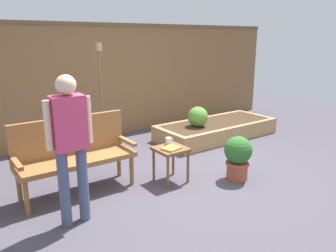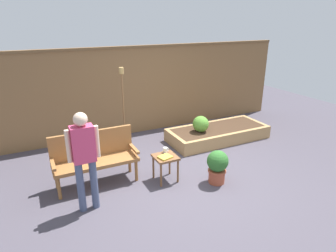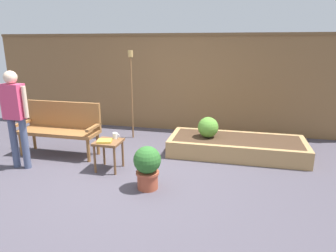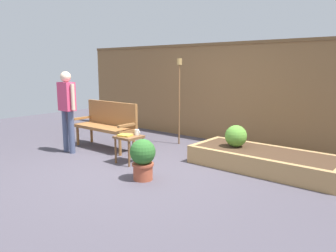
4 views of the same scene
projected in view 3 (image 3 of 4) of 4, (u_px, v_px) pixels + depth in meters
The scene contains 11 objects.
ground_plane at pixel (129, 174), 4.65m from camera, with size 14.00×14.00×0.00m, color #47424C.
fence_back at pixel (168, 82), 6.79m from camera, with size 8.40×0.14×2.16m.
garden_bench at pixel (61, 124), 5.38m from camera, with size 1.44×0.48×0.94m.
side_table at pixel (108, 146), 4.70m from camera, with size 0.40×0.40×0.48m.
cup_on_table at pixel (115, 136), 4.78m from camera, with size 0.12×0.08×0.10m.
book_on_table at pixel (105, 141), 4.63m from camera, with size 0.22×0.19×0.03m, color gold.
potted_boxwood at pixel (147, 166), 4.10m from camera, with size 0.38×0.38×0.61m.
raised_planter_bed at pixel (236, 146), 5.42m from camera, with size 2.40×1.00×0.30m.
shrub_near_bench at pixel (208, 127), 5.41m from camera, with size 0.37×0.37×0.37m.
tiki_torch at pixel (131, 80), 6.09m from camera, with size 0.10×0.10×1.81m.
person_by_bench at pixel (15, 111), 4.64m from camera, with size 0.47×0.20×1.56m.
Camera 3 is at (1.58, -4.02, 1.97)m, focal length 32.03 mm.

